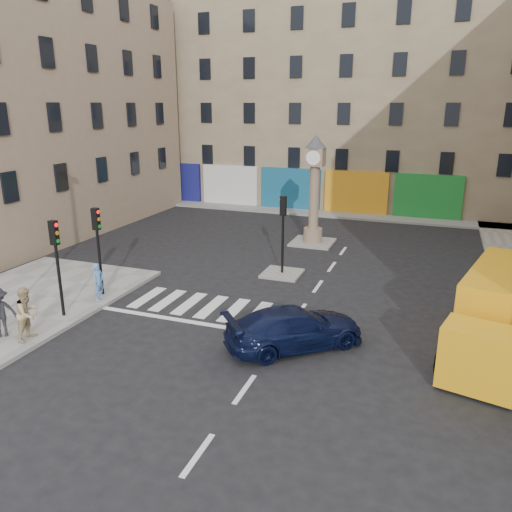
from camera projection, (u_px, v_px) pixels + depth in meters
The scene contains 14 objects.
ground at pixel (267, 358), 16.17m from camera, with size 120.00×120.00×0.00m, color black.
sidewalk_far at pixel (313, 212), 37.39m from camera, with size 32.00×2.40×0.15m, color gray.
island_near at pixel (282, 273), 23.99m from camera, with size 1.80×1.80×0.12m, color gray.
island_far at pixel (313, 242), 29.38m from camera, with size 2.40×2.40×0.12m, color gray.
building_far at pixel (334, 96), 40.12m from camera, with size 32.00×10.00×17.00m, color gray.
building_left at pixel (43, 110), 31.03m from camera, with size 8.00×20.00×15.00m, color #887059.
traffic_light_left_near at pixel (56, 253), 18.33m from camera, with size 0.28×0.22×3.70m.
traffic_light_left_far at pixel (98, 237), 20.48m from camera, with size 0.28×0.22×3.70m.
traffic_light_island at pixel (283, 222), 23.25m from camera, with size 0.28×0.22×3.70m.
clock_pillar at pixel (315, 183), 28.35m from camera, with size 1.20×1.20×6.10m.
navy_sedan at pixel (295, 328), 16.73m from camera, with size 1.93×4.74×1.38m, color black.
yellow_van at pixel (500, 312), 16.48m from camera, with size 3.76×7.44×2.60m.
pedestrian_blue at pixel (99, 282), 20.36m from camera, with size 0.57×0.37×1.55m, color #5586C3.
pedestrian_tan at pixel (27, 313), 16.90m from camera, with size 0.90×0.70×1.86m, color tan.
Camera 1 is at (4.67, -13.73, 7.90)m, focal length 35.00 mm.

